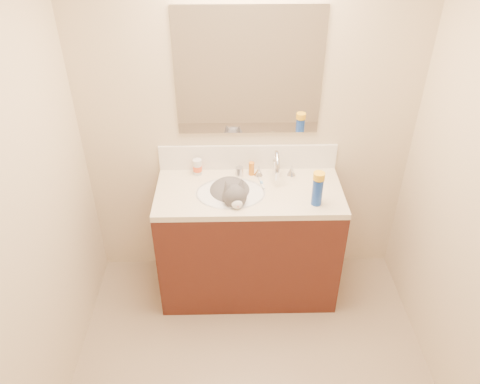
{
  "coord_description": "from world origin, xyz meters",
  "views": [
    {
      "loc": [
        -0.11,
        -1.5,
        2.55
      ],
      "look_at": [
        -0.06,
        0.92,
        0.88
      ],
      "focal_mm": 35.0,
      "sensor_mm": 36.0,
      "label": 1
    }
  ],
  "objects_px": {
    "amber_bottle": "(251,169)",
    "faucet": "(276,167)",
    "vanity_cabinet": "(248,243)",
    "basin": "(231,202)",
    "silver_jar": "(239,171)",
    "pill_bottle": "(197,167)",
    "spray_can": "(317,192)",
    "cat": "(231,196)"
  },
  "relations": [
    {
      "from": "basin",
      "to": "spray_can",
      "type": "relative_size",
      "value": 2.56
    },
    {
      "from": "vanity_cabinet",
      "to": "amber_bottle",
      "type": "relative_size",
      "value": 12.84
    },
    {
      "from": "basin",
      "to": "pill_bottle",
      "type": "distance_m",
      "value": 0.34
    },
    {
      "from": "cat",
      "to": "silver_jar",
      "type": "xyz_separation_m",
      "value": [
        0.06,
        0.2,
        0.06
      ]
    },
    {
      "from": "amber_bottle",
      "to": "spray_can",
      "type": "relative_size",
      "value": 0.53
    },
    {
      "from": "vanity_cabinet",
      "to": "faucet",
      "type": "bearing_deg",
      "value": 37.29
    },
    {
      "from": "faucet",
      "to": "spray_can",
      "type": "relative_size",
      "value": 1.6
    },
    {
      "from": "vanity_cabinet",
      "to": "spray_can",
      "type": "xyz_separation_m",
      "value": [
        0.41,
        -0.16,
        0.54
      ]
    },
    {
      "from": "cat",
      "to": "amber_bottle",
      "type": "xyz_separation_m",
      "value": [
        0.14,
        0.21,
        0.08
      ]
    },
    {
      "from": "amber_bottle",
      "to": "vanity_cabinet",
      "type": "bearing_deg",
      "value": -96.77
    },
    {
      "from": "silver_jar",
      "to": "vanity_cabinet",
      "type": "bearing_deg",
      "value": -71.91
    },
    {
      "from": "basin",
      "to": "cat",
      "type": "bearing_deg",
      "value": 73.97
    },
    {
      "from": "basin",
      "to": "faucet",
      "type": "relative_size",
      "value": 1.61
    },
    {
      "from": "pill_bottle",
      "to": "spray_can",
      "type": "xyz_separation_m",
      "value": [
        0.75,
        -0.36,
        0.03
      ]
    },
    {
      "from": "faucet",
      "to": "cat",
      "type": "xyz_separation_m",
      "value": [
        -0.3,
        -0.16,
        -0.12
      ]
    },
    {
      "from": "vanity_cabinet",
      "to": "pill_bottle",
      "type": "height_order",
      "value": "pill_bottle"
    },
    {
      "from": "faucet",
      "to": "vanity_cabinet",
      "type": "bearing_deg",
      "value": -142.71
    },
    {
      "from": "faucet",
      "to": "pill_bottle",
      "type": "height_order",
      "value": "faucet"
    },
    {
      "from": "cat",
      "to": "pill_bottle",
      "type": "height_order",
      "value": "cat"
    },
    {
      "from": "amber_bottle",
      "to": "faucet",
      "type": "bearing_deg",
      "value": -17.37
    },
    {
      "from": "pill_bottle",
      "to": "amber_bottle",
      "type": "relative_size",
      "value": 1.17
    },
    {
      "from": "faucet",
      "to": "pill_bottle",
      "type": "distance_m",
      "value": 0.53
    },
    {
      "from": "vanity_cabinet",
      "to": "silver_jar",
      "type": "bearing_deg",
      "value": 108.09
    },
    {
      "from": "vanity_cabinet",
      "to": "amber_bottle",
      "type": "distance_m",
      "value": 0.53
    },
    {
      "from": "cat",
      "to": "basin",
      "type": "bearing_deg",
      "value": -118.11
    },
    {
      "from": "cat",
      "to": "vanity_cabinet",
      "type": "bearing_deg",
      "value": -2.34
    },
    {
      "from": "spray_can",
      "to": "basin",
      "type": "bearing_deg",
      "value": 166.31
    },
    {
      "from": "faucet",
      "to": "silver_jar",
      "type": "relative_size",
      "value": 4.56
    },
    {
      "from": "cat",
      "to": "silver_jar",
      "type": "distance_m",
      "value": 0.22
    },
    {
      "from": "pill_bottle",
      "to": "cat",
      "type": "bearing_deg",
      "value": -45.1
    },
    {
      "from": "amber_bottle",
      "to": "pill_bottle",
      "type": "bearing_deg",
      "value": 177.32
    },
    {
      "from": "pill_bottle",
      "to": "amber_bottle",
      "type": "bearing_deg",
      "value": -2.68
    },
    {
      "from": "vanity_cabinet",
      "to": "pill_bottle",
      "type": "bearing_deg",
      "value": 149.1
    },
    {
      "from": "pill_bottle",
      "to": "amber_bottle",
      "type": "xyz_separation_m",
      "value": [
        0.36,
        -0.02,
        -0.01
      ]
    },
    {
      "from": "basin",
      "to": "silver_jar",
      "type": "xyz_separation_m",
      "value": [
        0.06,
        0.21,
        0.1
      ]
    },
    {
      "from": "amber_bottle",
      "to": "cat",
      "type": "bearing_deg",
      "value": -123.99
    },
    {
      "from": "pill_bottle",
      "to": "spray_can",
      "type": "height_order",
      "value": "spray_can"
    },
    {
      "from": "basin",
      "to": "amber_bottle",
      "type": "distance_m",
      "value": 0.28
    },
    {
      "from": "pill_bottle",
      "to": "silver_jar",
      "type": "relative_size",
      "value": 1.78
    },
    {
      "from": "faucet",
      "to": "amber_bottle",
      "type": "relative_size",
      "value": 3.0
    },
    {
      "from": "cat",
      "to": "spray_can",
      "type": "relative_size",
      "value": 2.45
    },
    {
      "from": "cat",
      "to": "silver_jar",
      "type": "bearing_deg",
      "value": 61.86
    }
  ]
}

